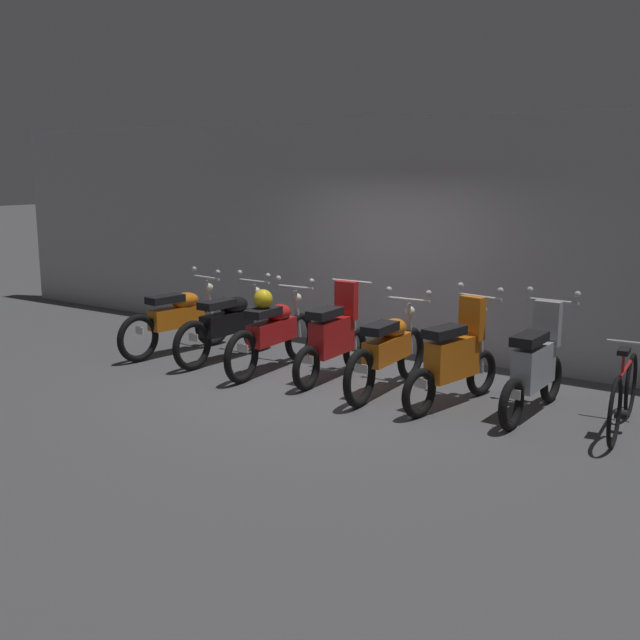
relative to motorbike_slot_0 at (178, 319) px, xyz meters
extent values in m
plane|color=#4C4C4F|center=(2.52, -0.26, -0.49)|extent=(80.00, 80.00, 0.00)
cube|color=#ADADB2|center=(2.52, 1.92, 1.12)|extent=(16.00, 0.30, 3.23)
torus|color=black|center=(0.08, 0.62, -0.17)|extent=(0.18, 0.66, 0.65)
torus|color=black|center=(-0.09, -0.67, -0.17)|extent=(0.18, 0.66, 0.65)
cube|color=orange|center=(0.00, -0.03, 0.02)|extent=(0.33, 0.85, 0.28)
ellipsoid|color=orange|center=(0.02, 0.13, 0.24)|extent=(0.32, 0.47, 0.22)
cube|color=black|center=(-0.03, -0.21, 0.30)|extent=(0.31, 0.55, 0.10)
cylinder|color=#B7BABF|center=(0.07, 0.51, 0.52)|extent=(0.56, 0.11, 0.04)
sphere|color=#B7BABF|center=(-0.19, 0.55, 0.62)|extent=(0.07, 0.07, 0.07)
sphere|color=#B7BABF|center=(0.33, 0.48, 0.62)|extent=(0.07, 0.07, 0.07)
cylinder|color=#B7BABF|center=(0.08, 0.57, 0.15)|extent=(0.08, 0.17, 0.65)
sphere|color=silver|center=(0.08, 0.57, 0.37)|extent=(0.12, 0.12, 0.12)
cube|color=white|center=(-0.09, -0.65, -0.07)|extent=(0.16, 0.03, 0.10)
torus|color=black|center=(0.87, 0.72, -0.17)|extent=(0.12, 0.65, 0.65)
torus|color=black|center=(0.81, -0.58, -0.17)|extent=(0.12, 0.65, 0.65)
cube|color=black|center=(0.84, 0.07, 0.02)|extent=(0.26, 0.84, 0.28)
ellipsoid|color=black|center=(0.84, 0.23, 0.24)|extent=(0.28, 0.45, 0.22)
cube|color=black|center=(0.83, -0.11, 0.30)|extent=(0.26, 0.53, 0.10)
cylinder|color=#B7BABF|center=(0.86, 0.62, 0.52)|extent=(0.56, 0.06, 0.04)
sphere|color=#B7BABF|center=(0.60, 0.63, 0.62)|extent=(0.07, 0.07, 0.07)
sphere|color=#B7BABF|center=(1.12, 0.60, 0.62)|extent=(0.07, 0.07, 0.07)
cylinder|color=#B7BABF|center=(0.87, 0.67, 0.15)|extent=(0.06, 0.16, 0.65)
sphere|color=silver|center=(0.87, 0.67, 0.37)|extent=(0.12, 0.12, 0.12)
cube|color=white|center=(0.81, -0.55, -0.07)|extent=(0.16, 0.02, 0.10)
torus|color=black|center=(1.64, 0.61, -0.17)|extent=(0.13, 0.65, 0.65)
torus|color=black|center=(1.71, -0.68, -0.17)|extent=(0.13, 0.65, 0.65)
cube|color=red|center=(1.68, -0.04, 0.02)|extent=(0.27, 0.84, 0.28)
ellipsoid|color=red|center=(1.67, 0.12, 0.24)|extent=(0.28, 0.45, 0.22)
cube|color=black|center=(1.69, -0.22, 0.30)|extent=(0.27, 0.53, 0.10)
cylinder|color=#B7BABF|center=(1.65, 0.51, 0.52)|extent=(0.56, 0.07, 0.04)
sphere|color=#B7BABF|center=(1.39, 0.49, 0.62)|extent=(0.07, 0.07, 0.07)
sphere|color=#B7BABF|center=(1.91, 0.52, 0.62)|extent=(0.07, 0.07, 0.07)
cylinder|color=#B7BABF|center=(1.64, 0.56, 0.15)|extent=(0.06, 0.16, 0.65)
sphere|color=silver|center=(1.64, 0.56, 0.37)|extent=(0.12, 0.12, 0.12)
cube|color=white|center=(1.71, -0.66, -0.07)|extent=(0.16, 0.02, 0.10)
sphere|color=gold|center=(1.69, -0.22, 0.47)|extent=(0.24, 0.24, 0.24)
torus|color=black|center=(2.49, 0.65, -0.23)|extent=(0.11, 0.53, 0.53)
torus|color=black|center=(2.54, -0.50, -0.23)|extent=(0.11, 0.53, 0.53)
cube|color=red|center=(2.52, 0.08, 0.04)|extent=(0.25, 0.74, 0.44)
cube|color=red|center=(2.50, 0.42, 0.44)|extent=(0.28, 0.13, 0.48)
cube|color=black|center=(2.52, -0.09, 0.36)|extent=(0.26, 0.53, 0.10)
cylinder|color=#B7BABF|center=(2.50, 0.56, 0.66)|extent=(0.56, 0.06, 0.04)
cylinder|color=#B7BABF|center=(2.50, 0.60, 0.19)|extent=(0.06, 0.15, 0.85)
sphere|color=silver|center=(2.50, 0.60, 0.51)|extent=(0.12, 0.12, 0.12)
cube|color=white|center=(2.54, -0.48, -0.13)|extent=(0.16, 0.02, 0.10)
torus|color=black|center=(3.33, 0.60, -0.17)|extent=(0.12, 0.65, 0.65)
torus|color=black|center=(3.39, -0.69, -0.17)|extent=(0.12, 0.65, 0.65)
cube|color=orange|center=(3.36, -0.04, 0.02)|extent=(0.26, 0.84, 0.28)
ellipsoid|color=orange|center=(3.35, 0.11, 0.24)|extent=(0.28, 0.45, 0.22)
cube|color=black|center=(3.37, -0.23, 0.30)|extent=(0.26, 0.53, 0.10)
cylinder|color=#B7BABF|center=(3.33, 0.50, 0.52)|extent=(0.56, 0.06, 0.04)
sphere|color=#B7BABF|center=(3.07, 0.49, 0.62)|extent=(0.07, 0.07, 0.07)
sphere|color=#B7BABF|center=(3.59, 0.51, 0.62)|extent=(0.07, 0.07, 0.07)
cylinder|color=#B7BABF|center=(3.33, 0.55, 0.15)|extent=(0.06, 0.16, 0.65)
sphere|color=silver|center=(3.33, 0.55, 0.37)|extent=(0.12, 0.12, 0.12)
cube|color=white|center=(3.39, -0.67, -0.07)|extent=(0.16, 0.02, 0.10)
torus|color=black|center=(4.30, 0.47, -0.23)|extent=(0.19, 0.54, 0.53)
torus|color=black|center=(4.09, -0.66, -0.23)|extent=(0.19, 0.54, 0.53)
cube|color=orange|center=(4.20, -0.09, 0.04)|extent=(0.35, 0.76, 0.44)
cube|color=orange|center=(4.26, 0.25, 0.44)|extent=(0.30, 0.17, 0.48)
cube|color=black|center=(4.17, -0.25, 0.36)|extent=(0.33, 0.56, 0.10)
cylinder|color=#B7BABF|center=(4.29, 0.38, 0.66)|extent=(0.56, 0.14, 0.04)
sphere|color=#B7BABF|center=(4.03, 0.43, 0.76)|extent=(0.07, 0.07, 0.07)
sphere|color=#B7BABF|center=(4.54, 0.33, 0.76)|extent=(0.07, 0.07, 0.07)
cylinder|color=#B7BABF|center=(4.30, 0.43, 0.19)|extent=(0.08, 0.16, 0.85)
sphere|color=silver|center=(4.30, 0.43, 0.51)|extent=(0.12, 0.12, 0.12)
cube|color=white|center=(4.09, -0.64, -0.13)|extent=(0.16, 0.04, 0.10)
torus|color=black|center=(5.05, 0.66, -0.23)|extent=(0.10, 0.53, 0.53)
torus|color=black|center=(5.03, -0.49, -0.23)|extent=(0.10, 0.53, 0.53)
cube|color=#9EA0A8|center=(5.04, 0.08, 0.04)|extent=(0.23, 0.74, 0.44)
cube|color=#9EA0A8|center=(5.04, 0.43, 0.44)|extent=(0.28, 0.13, 0.48)
cube|color=black|center=(5.03, -0.08, 0.36)|extent=(0.25, 0.52, 0.10)
cylinder|color=#B7BABF|center=(5.05, 0.57, 0.66)|extent=(0.56, 0.05, 0.04)
sphere|color=#B7BABF|center=(4.79, 0.57, 0.76)|extent=(0.07, 0.07, 0.07)
sphere|color=#B7BABF|center=(5.31, 0.56, 0.76)|extent=(0.07, 0.07, 0.07)
cylinder|color=#B7BABF|center=(5.05, 0.61, 0.19)|extent=(0.06, 0.15, 0.85)
sphere|color=silver|center=(5.05, 0.61, 0.51)|extent=(0.12, 0.12, 0.12)
cube|color=white|center=(5.03, -0.47, -0.13)|extent=(0.16, 0.02, 0.10)
torus|color=black|center=(5.90, 0.62, -0.15)|extent=(0.10, 0.68, 0.68)
torus|color=black|center=(6.00, -0.43, -0.15)|extent=(0.10, 0.68, 0.68)
cylinder|color=#B21E1E|center=(5.95, 0.10, 0.15)|extent=(0.10, 0.68, 0.04)
cylinder|color=#B21E1E|center=(5.97, -0.11, 0.25)|extent=(0.03, 0.03, 0.22)
cube|color=black|center=(5.97, -0.11, 0.37)|extent=(0.12, 0.23, 0.05)
cylinder|color=#B7BABF|center=(5.91, 0.49, 0.33)|extent=(0.50, 0.07, 0.03)
cylinder|color=black|center=(5.95, 0.04, -0.31)|extent=(0.13, 0.11, 0.10)
camera|label=1|loc=(7.63, -7.68, 2.11)|focal=43.75mm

